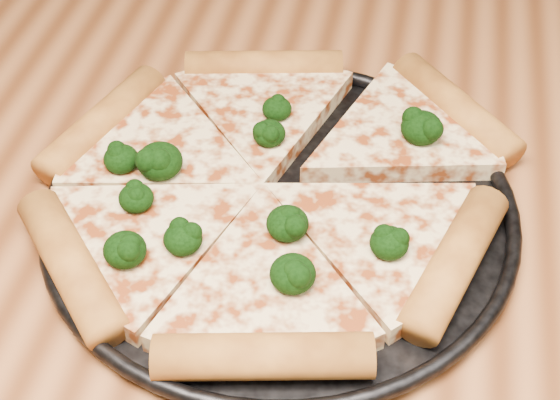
# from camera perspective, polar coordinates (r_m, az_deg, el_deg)

# --- Properties ---
(pizza_pan) EXTENTS (0.33, 0.33, 0.02)m
(pizza_pan) POSITION_cam_1_polar(r_m,az_deg,el_deg) (0.58, 0.00, -0.59)
(pizza_pan) COLOR black
(pizza_pan) RESTS_ON dining_table
(pizza) EXTENTS (0.35, 0.34, 0.03)m
(pizza) POSITION_cam_1_polar(r_m,az_deg,el_deg) (0.58, -0.70, 1.13)
(pizza) COLOR beige
(pizza) RESTS_ON pizza_pan
(broccoli_florets) EXTENTS (0.23, 0.18, 0.02)m
(broccoli_florets) POSITION_cam_1_polar(r_m,az_deg,el_deg) (0.56, -2.21, 0.68)
(broccoli_florets) COLOR black
(broccoli_florets) RESTS_ON pizza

